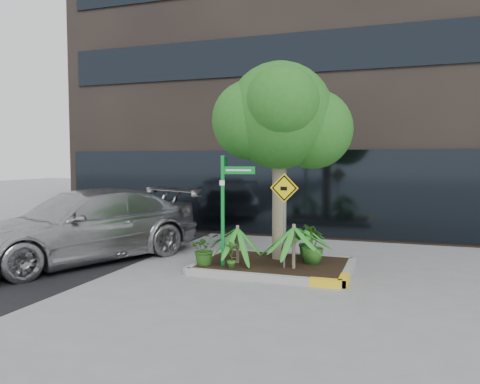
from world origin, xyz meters
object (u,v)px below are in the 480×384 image
(street_sign_post, at_px, (225,200))
(cattle_sign, at_px, (284,204))
(tree, at_px, (280,116))
(parked_car, at_px, (83,226))

(street_sign_post, relative_size, cattle_sign, 1.26)
(tree, xyz_separation_m, parked_car, (-4.51, -1.08, -2.54))
(cattle_sign, bearing_deg, tree, 113.96)
(parked_car, height_order, cattle_sign, cattle_sign)
(tree, distance_m, street_sign_post, 2.30)
(parked_car, relative_size, cattle_sign, 2.94)
(cattle_sign, bearing_deg, parked_car, -173.81)
(parked_car, bearing_deg, cattle_sign, 27.18)
(tree, height_order, parked_car, tree)
(tree, height_order, street_sign_post, tree)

